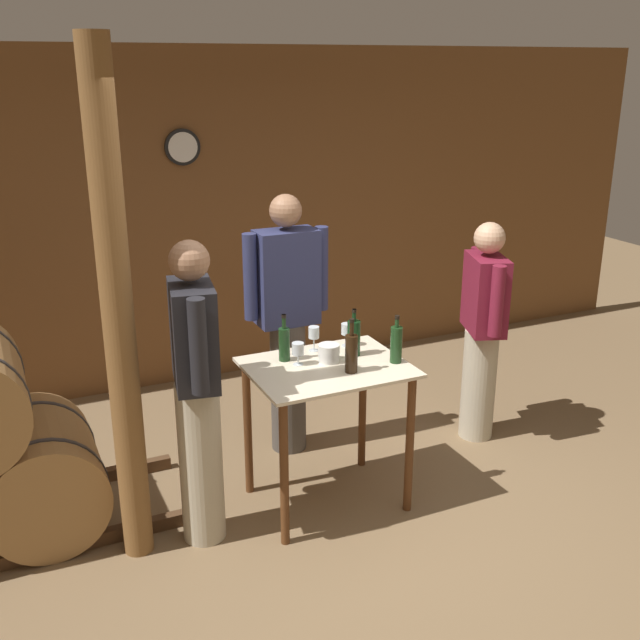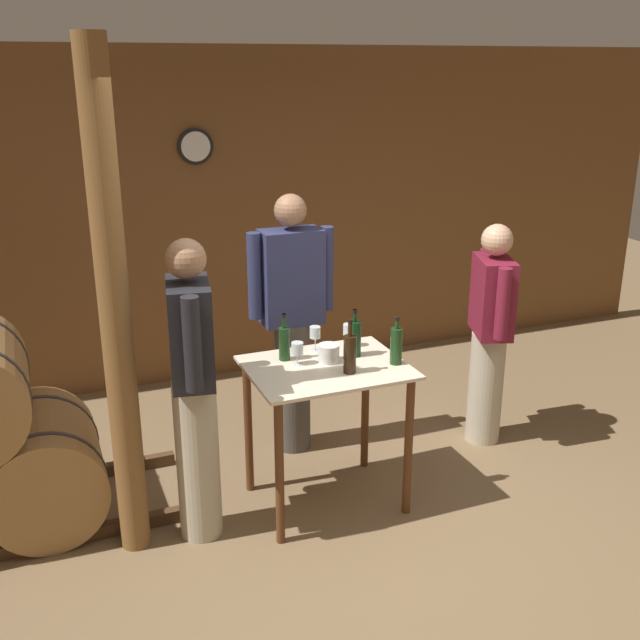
% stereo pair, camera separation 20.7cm
% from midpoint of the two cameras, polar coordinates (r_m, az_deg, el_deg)
% --- Properties ---
extents(ground_plane, '(14.00, 14.00, 0.00)m').
position_cam_midpoint_polar(ground_plane, '(4.35, 6.41, -17.22)').
color(ground_plane, brown).
extents(back_wall, '(8.40, 0.08, 2.70)m').
position_cam_midpoint_polar(back_wall, '(6.25, -5.46, 7.76)').
color(back_wall, brown).
rests_on(back_wall, ground_plane).
extents(tasting_table, '(0.92, 0.71, 0.90)m').
position_cam_midpoint_polar(tasting_table, '(4.42, 1.83, -5.81)').
color(tasting_table, beige).
rests_on(tasting_table, ground_plane).
extents(wooden_post, '(0.16, 0.16, 2.70)m').
position_cam_midpoint_polar(wooden_post, '(3.88, -13.87, 0.26)').
color(wooden_post, brown).
rests_on(wooden_post, ground_plane).
extents(wine_bottle_far_left, '(0.07, 0.07, 0.28)m').
position_cam_midpoint_polar(wine_bottle_far_left, '(4.39, -1.39, -1.71)').
color(wine_bottle_far_left, '#193819').
rests_on(wine_bottle_far_left, tasting_table).
extents(wine_bottle_left, '(0.07, 0.07, 0.32)m').
position_cam_midpoint_polar(wine_bottle_left, '(4.21, 3.70, -2.52)').
color(wine_bottle_left, black).
rests_on(wine_bottle_left, tasting_table).
extents(wine_bottle_center, '(0.08, 0.08, 0.29)m').
position_cam_midpoint_polar(wine_bottle_center, '(4.46, 3.98, -1.37)').
color(wine_bottle_center, black).
rests_on(wine_bottle_center, tasting_table).
extents(wine_bottle_right, '(0.07, 0.07, 0.29)m').
position_cam_midpoint_polar(wine_bottle_right, '(4.37, 7.18, -1.91)').
color(wine_bottle_right, '#193819').
rests_on(wine_bottle_right, tasting_table).
extents(wine_glass_near_left, '(0.07, 0.07, 0.14)m').
position_cam_midpoint_polar(wine_glass_near_left, '(4.33, -0.37, -2.24)').
color(wine_glass_near_left, silver).
rests_on(wine_glass_near_left, tasting_table).
extents(wine_glass_near_center, '(0.07, 0.07, 0.15)m').
position_cam_midpoint_polar(wine_glass_near_center, '(4.53, 0.93, -1.03)').
color(wine_glass_near_center, silver).
rests_on(wine_glass_near_center, tasting_table).
extents(wine_glass_near_right, '(0.07, 0.07, 0.15)m').
position_cam_midpoint_polar(wine_glass_near_right, '(4.61, 3.48, -0.80)').
color(wine_glass_near_right, silver).
rests_on(wine_glass_near_right, tasting_table).
extents(ice_bucket, '(0.13, 0.13, 0.11)m').
position_cam_midpoint_polar(ice_bucket, '(4.38, 2.02, -2.56)').
color(ice_bucket, white).
rests_on(ice_bucket, tasting_table).
extents(person_host, '(0.59, 0.24, 1.78)m').
position_cam_midpoint_polar(person_host, '(4.97, -0.97, 0.06)').
color(person_host, '#4C4742').
rests_on(person_host, ground_plane).
extents(person_visitor_with_scarf, '(0.34, 0.56, 1.57)m').
position_cam_midpoint_polar(person_visitor_with_scarf, '(5.27, 13.93, -0.83)').
color(person_visitor_with_scarf, '#B7AD93').
rests_on(person_visitor_with_scarf, ground_plane).
extents(person_visitor_bearded, '(0.29, 0.58, 1.73)m').
position_cam_midpoint_polar(person_visitor_bearded, '(4.07, -8.18, -5.06)').
color(person_visitor_bearded, '#B7AD93').
rests_on(person_visitor_bearded, ground_plane).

